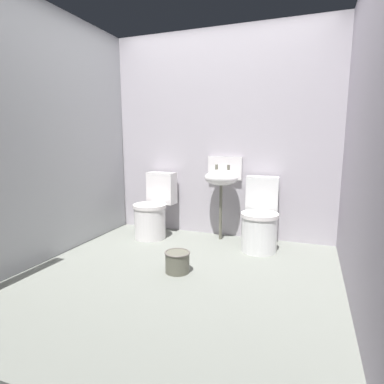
{
  "coord_description": "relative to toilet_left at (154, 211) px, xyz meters",
  "views": [
    {
      "loc": [
        1.05,
        -2.5,
        1.21
      ],
      "look_at": [
        0.0,
        0.32,
        0.7
      ],
      "focal_mm": 29.78,
      "sensor_mm": 36.0,
      "label": 1
    }
  ],
  "objects": [
    {
      "name": "wall_left",
      "position": [
        -0.69,
        -0.85,
        0.92
      ],
      "size": [
        0.1,
        2.8,
        2.49
      ],
      "primitive_type": "cube",
      "color": "#AAACB0",
      "rests_on": "ground"
    },
    {
      "name": "wall_right",
      "position": [
        2.17,
        -0.85,
        0.92
      ],
      "size": [
        0.1,
        2.8,
        2.49
      ],
      "primitive_type": "cube",
      "color": "#ADA4B2",
      "rests_on": "ground"
    },
    {
      "name": "toilet_left",
      "position": [
        0.0,
        0.0,
        0.0
      ],
      "size": [
        0.43,
        0.61,
        0.78
      ],
      "rotation": [
        0.0,
        0.0,
        3.07
      ],
      "color": "white",
      "rests_on": "ground"
    },
    {
      "name": "wall_back",
      "position": [
        0.74,
        0.4,
        0.92
      ],
      "size": [
        3.15,
        0.1,
        2.49
      ],
      "primitive_type": "cube",
      "color": "#B0A9B2",
      "rests_on": "ground"
    },
    {
      "name": "sink",
      "position": [
        0.82,
        0.19,
        0.43
      ],
      "size": [
        0.42,
        0.35,
        0.99
      ],
      "color": "#5E5D4F",
      "rests_on": "ground"
    },
    {
      "name": "ground_plane",
      "position": [
        0.74,
        -0.95,
        -0.36
      ],
      "size": [
        3.15,
        3.0,
        0.08
      ],
      "primitive_type": "cube",
      "color": "slate"
    },
    {
      "name": "toilet_right",
      "position": [
        1.31,
        0.0,
        0.0
      ],
      "size": [
        0.43,
        0.62,
        0.78
      ],
      "rotation": [
        0.0,
        0.0,
        3.22
      ],
      "color": "white",
      "rests_on": "ground"
    },
    {
      "name": "bucket",
      "position": [
        0.71,
        -0.91,
        -0.22
      ],
      "size": [
        0.24,
        0.24,
        0.19
      ],
      "color": "#5E5D4F",
      "rests_on": "ground"
    }
  ]
}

